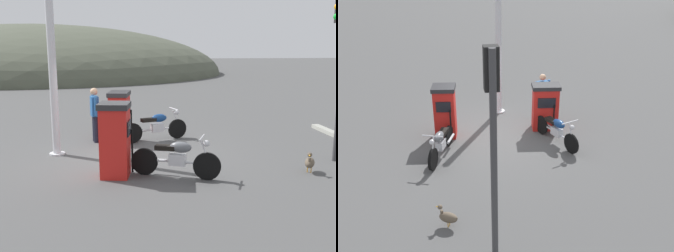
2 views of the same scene
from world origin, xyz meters
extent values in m
plane|color=#4C4C4C|center=(0.00, 0.00, 0.00)|extent=(120.00, 120.00, 0.00)
cube|color=red|center=(-0.35, -1.57, 0.75)|extent=(0.66, 0.69, 1.51)
cube|color=black|center=(-0.05, -1.61, 1.08)|extent=(0.09, 0.44, 0.32)
cube|color=#262628|center=(-0.35, -1.57, 1.57)|extent=(0.73, 0.76, 0.12)
cylinder|color=black|center=(0.01, -1.43, 0.53)|extent=(0.05, 0.05, 0.98)
cube|color=red|center=(-0.35, 1.57, 0.68)|extent=(0.62, 0.85, 1.36)
cube|color=black|center=(-0.08, 1.53, 0.98)|extent=(0.10, 0.55, 0.32)
cube|color=#262628|center=(-0.35, 1.57, 1.42)|extent=(0.68, 0.93, 0.12)
cylinder|color=black|center=(-0.01, 1.76, 0.48)|extent=(0.05, 0.05, 0.89)
cylinder|color=black|center=(1.59, -1.98, 0.30)|extent=(0.59, 0.27, 0.60)
cylinder|color=black|center=(0.28, -1.51, 0.30)|extent=(0.59, 0.27, 0.60)
cube|color=silver|center=(0.98, -1.76, 0.40)|extent=(0.41, 0.31, 0.24)
cylinder|color=silver|center=(0.94, -1.74, 0.35)|extent=(1.00, 0.40, 0.05)
ellipsoid|color=#595B60|center=(1.05, -1.78, 0.68)|extent=(0.53, 0.37, 0.24)
cube|color=black|center=(0.73, -1.67, 0.65)|extent=(0.48, 0.34, 0.10)
cylinder|color=silver|center=(1.56, -1.96, 0.60)|extent=(0.26, 0.12, 0.57)
cylinder|color=silver|center=(1.48, -1.94, 0.92)|extent=(0.22, 0.54, 0.04)
sphere|color=silver|center=(1.57, -1.97, 0.80)|extent=(0.18, 0.18, 0.14)
cylinder|color=silver|center=(0.51, -1.47, 0.32)|extent=(0.54, 0.25, 0.07)
cylinder|color=black|center=(1.37, 1.88, 0.30)|extent=(0.57, 0.26, 0.59)
cylinder|color=black|center=(0.02, 1.37, 0.30)|extent=(0.57, 0.26, 0.59)
cube|color=silver|center=(0.74, 1.64, 0.40)|extent=(0.41, 0.31, 0.24)
cylinder|color=silver|center=(0.70, 1.62, 0.35)|extent=(1.03, 0.43, 0.05)
ellipsoid|color=navy|center=(0.81, 1.67, 0.68)|extent=(0.53, 0.38, 0.24)
cube|color=black|center=(0.49, 1.54, 0.65)|extent=(0.48, 0.34, 0.10)
cylinder|color=silver|center=(1.34, 1.87, 0.60)|extent=(0.26, 0.13, 0.57)
cylinder|color=silver|center=(1.26, 1.84, 0.92)|extent=(0.23, 0.54, 0.04)
sphere|color=silver|center=(1.35, 1.87, 0.80)|extent=(0.18, 0.18, 0.14)
cylinder|color=silver|center=(0.16, 1.55, 0.32)|extent=(0.54, 0.26, 0.07)
cylinder|color=#1E1E2D|center=(-1.09, 1.74, 0.39)|extent=(0.16, 0.16, 0.77)
cylinder|color=#1E1E2D|center=(-1.04, 1.55, 0.39)|extent=(0.16, 0.16, 0.77)
cube|color=#265999|center=(-1.07, 1.65, 1.06)|extent=(0.29, 0.40, 0.57)
cylinder|color=#265999|center=(-1.13, 1.88, 1.09)|extent=(0.11, 0.11, 0.55)
cylinder|color=#265999|center=(-1.01, 1.41, 1.09)|extent=(0.11, 0.11, 0.55)
sphere|color=tan|center=(-1.07, 1.65, 1.48)|extent=(0.26, 0.26, 0.21)
ellipsoid|color=brown|center=(3.98, -1.68, 0.23)|extent=(0.37, 0.46, 0.23)
cylinder|color=brown|center=(3.92, -1.81, 0.30)|extent=(0.09, 0.09, 0.16)
sphere|color=brown|center=(3.90, -1.84, 0.46)|extent=(0.14, 0.14, 0.10)
cone|color=orange|center=(3.87, -1.90, 0.45)|extent=(0.07, 0.08, 0.05)
cone|color=brown|center=(4.07, -1.52, 0.26)|extent=(0.11, 0.11, 0.08)
cylinder|color=orange|center=(4.02, -1.70, 0.06)|extent=(0.02, 0.02, 0.11)
cylinder|color=orange|center=(3.95, -1.66, 0.06)|extent=(0.02, 0.02, 0.11)
cylinder|color=#38383A|center=(5.00, -0.84, 2.02)|extent=(0.12, 0.12, 4.04)
cube|color=black|center=(4.86, -0.84, 3.68)|extent=(0.20, 0.24, 0.72)
sphere|color=red|center=(4.76, -0.84, 3.90)|extent=(0.15, 0.15, 0.15)
sphere|color=orange|center=(4.76, -0.84, 3.68)|extent=(0.15, 0.15, 0.15)
sphere|color=green|center=(4.76, -0.84, 3.46)|extent=(0.15, 0.15, 0.15)
cylinder|color=silver|center=(-1.95, 0.34, 2.08)|extent=(0.20, 0.20, 4.17)
cylinder|color=silver|center=(-1.95, 0.34, 0.02)|extent=(0.40, 0.40, 0.04)
camera|label=1|loc=(0.06, -10.24, 2.91)|focal=43.96mm
camera|label=2|loc=(10.66, -1.62, 5.45)|focal=41.72mm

